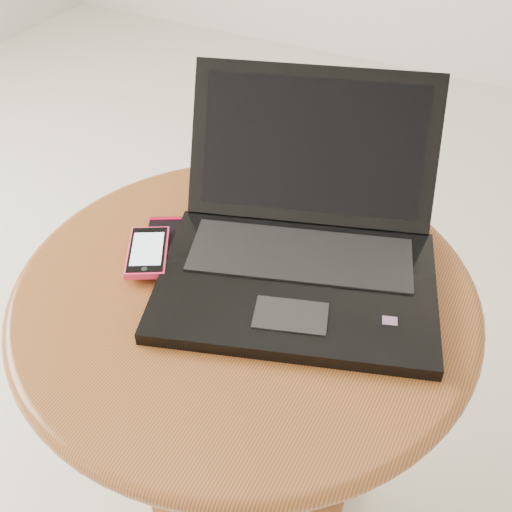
% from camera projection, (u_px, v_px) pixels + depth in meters
% --- Properties ---
extents(table, '(0.68, 0.68, 0.54)m').
position_uv_depth(table, '(245.00, 338.00, 0.99)').
color(table, '#5D3313').
rests_on(table, ground).
extents(laptop, '(0.49, 0.50, 0.23)m').
position_uv_depth(laptop, '(301.00, 242.00, 0.92)').
color(laptop, black).
rests_on(laptop, table).
extents(phone_black, '(0.11, 0.13, 0.01)m').
position_uv_depth(phone_black, '(166.00, 241.00, 0.99)').
color(phone_black, black).
rests_on(phone_black, table).
extents(phone_pink, '(0.10, 0.12, 0.01)m').
position_uv_depth(phone_pink, '(148.00, 252.00, 0.95)').
color(phone_pink, '#F92C59').
rests_on(phone_pink, phone_black).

